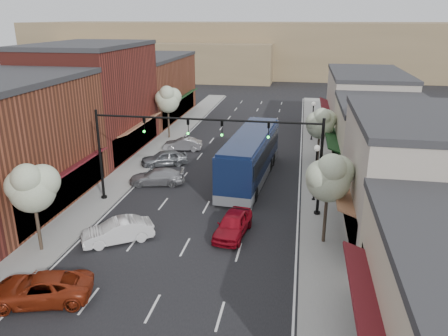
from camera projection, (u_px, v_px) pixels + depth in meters
The scene contains 28 objects.
ground at pixel (176, 265), 24.71m from camera, with size 160.00×160.00×0.00m, color black.
sidewalk_left at pixel (146, 157), 43.28m from camera, with size 2.80×73.00×0.15m, color gray.
sidewalk_right at pixel (319, 167), 40.48m from camera, with size 2.80×73.00×0.15m, color gray.
curb_left at pixel (160, 158), 43.05m from camera, with size 0.25×73.00×0.17m, color gray.
curb_right at pixel (303, 166), 40.72m from camera, with size 0.25×73.00×0.17m, color gray.
bldg_left_midnear at pixel (5, 144), 31.13m from camera, with size 10.14×14.10×9.40m.
bldg_left_midfar at pixel (93, 99), 43.90m from camera, with size 10.14×14.10×10.90m.
bldg_left_far at pixel (148, 88), 59.19m from camera, with size 10.14×18.10×8.40m.
bldg_right_midnear at pixel (417, 178), 26.72m from camera, with size 9.14×12.10×7.90m.
bldg_right_midfar at pixel (383, 139), 38.12m from camera, with size 9.14×12.10×6.40m.
bldg_right_far at pixel (364, 104), 50.97m from camera, with size 9.14×16.10×7.40m.
hill_far at pixel (278, 48), 106.42m from camera, with size 120.00×30.00×12.00m, color #7A6647.
hill_near at pixel (165, 59), 100.09m from camera, with size 50.00×20.00×8.00m, color #7A6647.
signal_mast_right at pixel (286, 151), 29.69m from camera, with size 8.22×0.46×7.00m.
signal_mast_left at pixel (129, 143), 31.56m from camera, with size 8.22×0.46×7.00m.
tree_right_near at pixel (329, 176), 25.52m from camera, with size 2.85×2.65×5.95m.
tree_right_far at pixel (321, 122), 40.55m from camera, with size 2.85×2.65×5.43m.
tree_left_near at pixel (32, 186), 24.65m from camera, with size 2.85×2.65×5.69m.
tree_left_far at pixel (168, 99), 48.69m from camera, with size 2.85×2.65×6.13m.
lamp_post_near at pixel (316, 164), 32.18m from camera, with size 0.44×0.44×4.44m.
lamp_post_far at pixel (313, 114), 48.45m from camera, with size 0.44×0.44×4.44m.
coach_bus at pixel (250, 156), 37.04m from camera, with size 3.92×13.41×4.04m.
red_hatchback at pixel (233, 224), 27.84m from camera, with size 1.77×4.39×1.50m, color maroon.
parked_car_a at pixel (40, 289), 21.34m from camera, with size 2.32×5.02×1.40m, color maroon.
parked_car_b at pixel (118, 231), 27.02m from camera, with size 1.52×4.37×1.44m, color silver.
parked_car_c at pixel (157, 177), 36.34m from camera, with size 1.86×4.57×1.33m, color gray.
parked_car_d at pixel (164, 158), 40.94m from camera, with size 1.73×4.30×1.47m, color slate.
parked_car_e at pixel (183, 144), 45.65m from camera, with size 1.40×4.00×1.32m, color gray.
Camera 1 is at (6.49, -20.72, 13.28)m, focal length 35.00 mm.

